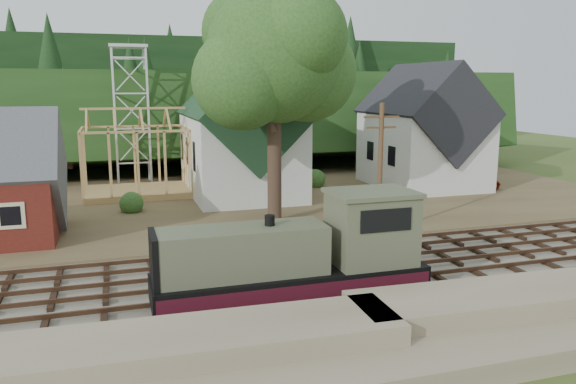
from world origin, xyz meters
name	(u,v)px	position (x,y,z in m)	size (l,w,h in m)	color
ground	(293,279)	(0.00, 0.00, 0.00)	(140.00, 140.00, 0.00)	#384C1E
embankment	(372,363)	(0.00, -8.50, 0.00)	(64.00, 5.00, 1.60)	#7F7259
railroad_bed	(293,278)	(0.00, 0.00, 0.08)	(64.00, 11.00, 0.16)	#726B5B
village_flat	(221,202)	(0.00, 18.00, 0.15)	(64.00, 26.00, 0.30)	brown
hillside	(183,163)	(0.00, 42.00, 0.00)	(70.00, 28.00, 8.00)	#1E3F19
ridge	(169,149)	(0.00, 58.00, 0.00)	(80.00, 20.00, 12.00)	black
church	(241,134)	(2.00, 19.68, 5.18)	(8.40, 15.17, 13.00)	silver
farmhouse	(423,134)	(18.00, 19.00, 4.87)	(8.40, 10.80, 10.60)	silver
timber_frame	(136,158)	(-6.00, 22.00, 3.27)	(8.20, 6.20, 6.99)	tan
lattice_tower	(129,73)	(-6.00, 28.00, 10.03)	(3.20, 3.20, 12.12)	silver
big_tree	(276,65)	(2.17, 10.08, 10.22)	(10.90, 8.40, 14.70)	#38281E
telegraph_pole_near	(380,168)	(7.00, 5.20, 4.25)	(2.20, 0.28, 8.00)	#4C331E
locomotive	(302,258)	(-0.58, -3.00, 2.01)	(11.14, 2.78, 4.48)	black
car_blue	(4,228)	(-13.90, 10.47, 0.96)	(1.56, 3.88, 1.32)	#5D9AC7
car_red	(476,183)	(21.22, 15.65, 0.94)	(2.12, 4.60, 1.28)	#A8200D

